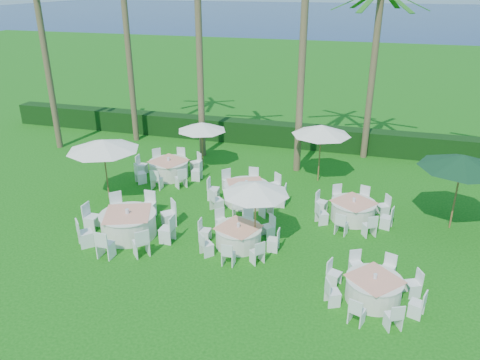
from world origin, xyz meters
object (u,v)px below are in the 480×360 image
at_px(umbrella_a, 103,145).
at_px(umbrella_b, 256,188).
at_px(banquet_table_e, 246,193).
at_px(banquet_table_b, 238,236).
at_px(umbrella_c, 202,126).
at_px(umbrella_green, 463,162).
at_px(umbrella_d, 321,130).
at_px(banquet_table_d, 169,168).
at_px(banquet_table_f, 353,210).
at_px(banquet_table_c, 374,289).
at_px(banquet_table_a, 128,224).

xyz_separation_m(umbrella_a, umbrella_b, (6.77, -1.94, -0.19)).
bearing_deg(banquet_table_e, banquet_table_b, -79.22).
relative_size(umbrella_a, umbrella_c, 1.25).
xyz_separation_m(umbrella_b, umbrella_green, (6.59, 3.21, 0.44)).
xyz_separation_m(umbrella_d, umbrella_green, (5.23, -3.03, 0.21)).
bearing_deg(banquet_table_d, banquet_table_e, -21.25).
bearing_deg(umbrella_green, banquet_table_f, -174.29).
bearing_deg(banquet_table_c, banquet_table_e, 135.26).
bearing_deg(banquet_table_a, umbrella_green, 18.78).
distance_m(banquet_table_a, umbrella_d, 9.17).
distance_m(banquet_table_d, umbrella_c, 2.50).
xyz_separation_m(banquet_table_b, banquet_table_f, (3.64, 3.01, 0.02)).
distance_m(umbrella_b, umbrella_d, 6.40).
xyz_separation_m(banquet_table_e, umbrella_b, (1.17, -3.17, 1.74)).
height_order(banquet_table_a, umbrella_d, umbrella_d).
bearing_deg(banquet_table_d, banquet_table_f, -12.83).
relative_size(umbrella_d, umbrella_green, 0.88).
distance_m(umbrella_b, umbrella_c, 7.60).
height_order(banquet_table_f, umbrella_b, umbrella_b).
height_order(banquet_table_a, banquet_table_d, banquet_table_a).
height_order(banquet_table_a, banquet_table_c, banquet_table_a).
relative_size(umbrella_b, umbrella_d, 0.91).
bearing_deg(banquet_table_a, banquet_table_d, 98.77).
xyz_separation_m(banquet_table_d, umbrella_c, (1.09, 1.54, 1.65)).
bearing_deg(banquet_table_b, umbrella_c, 119.64).
xyz_separation_m(banquet_table_b, banquet_table_c, (4.51, -1.77, -0.00)).
height_order(umbrella_a, umbrella_c, umbrella_a).
relative_size(banquet_table_e, umbrella_d, 1.23).
relative_size(banquet_table_f, umbrella_c, 1.26).
height_order(banquet_table_b, banquet_table_c, same).
relative_size(banquet_table_c, banquet_table_e, 0.85).
bearing_deg(umbrella_a, banquet_table_d, 62.67).
relative_size(banquet_table_b, umbrella_green, 0.94).
xyz_separation_m(banquet_table_d, banquet_table_e, (4.13, -1.61, 0.01)).
bearing_deg(banquet_table_b, banquet_table_a, -174.11).
bearing_deg(umbrella_b, banquet_table_b, -164.85).
bearing_deg(umbrella_b, umbrella_green, 26.00).
relative_size(banquet_table_a, banquet_table_c, 1.25).
relative_size(umbrella_b, umbrella_green, 0.80).
relative_size(banquet_table_d, umbrella_c, 1.36).
distance_m(umbrella_a, umbrella_c, 5.08).
bearing_deg(umbrella_b, banquet_table_e, 110.32).
relative_size(banquet_table_e, banquet_table_f, 1.10).
bearing_deg(banquet_table_b, banquet_table_d, 134.06).
distance_m(umbrella_c, umbrella_d, 5.59).
bearing_deg(banquet_table_f, umbrella_b, -137.23).
bearing_deg(banquet_table_c, banquet_table_a, 170.80).
relative_size(banquet_table_f, umbrella_b, 1.23).
distance_m(banquet_table_f, umbrella_d, 4.30).
relative_size(banquet_table_c, umbrella_c, 1.19).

